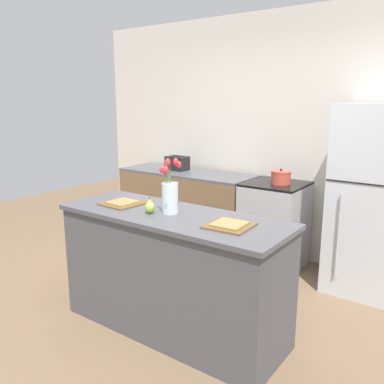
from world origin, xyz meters
The scene contains 12 objects.
ground_plane centered at (0.00, 0.00, 0.00)m, with size 10.00×10.00×0.00m, color brown.
back_wall centered at (0.00, 2.00, 1.35)m, with size 5.20×0.08×2.70m.
kitchen_island centered at (0.00, 0.00, 0.47)m, with size 1.80×0.66×0.94m.
back_counter centered at (-1.06, 1.60, 0.46)m, with size 1.68×0.60×0.92m.
stove_range centered at (0.10, 1.60, 0.46)m, with size 0.60×0.61×0.92m.
refrigerator centered at (1.05, 1.60, 0.87)m, with size 0.68×0.67×1.74m.
flower_vase centered at (-0.03, 0.01, 1.08)m, with size 0.15×0.17×0.42m.
pear_figurine centered at (-0.15, -0.08, 0.99)m, with size 0.08×0.08×0.13m.
plate_setting_left centered at (-0.50, -0.02, 0.95)m, with size 0.30×0.30×0.02m.
plate_setting_right centered at (0.50, -0.02, 0.95)m, with size 0.30×0.30×0.02m.
toaster centered at (-1.22, 1.62, 1.01)m, with size 0.28×0.18×0.17m.
cooking_pot centered at (0.16, 1.58, 0.99)m, with size 0.21×0.21×0.16m.
Camera 1 is at (1.82, -2.26, 1.76)m, focal length 38.00 mm.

